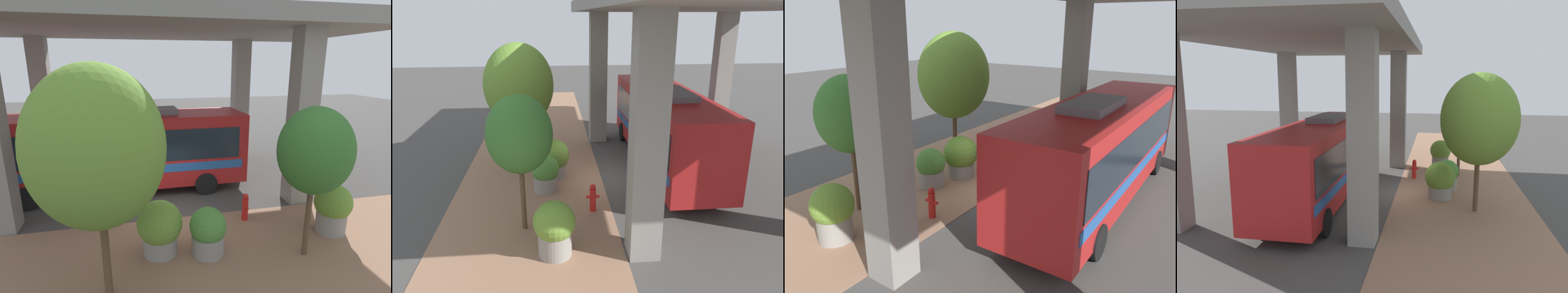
% 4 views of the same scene
% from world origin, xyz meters
% --- Properties ---
extents(ground_plane, '(80.00, 80.00, 0.00)m').
position_xyz_m(ground_plane, '(0.00, 0.00, 0.00)').
color(ground_plane, '#474442').
rests_on(ground_plane, ground).
extents(sidewalk_strip, '(6.00, 40.00, 0.02)m').
position_xyz_m(sidewalk_strip, '(-3.00, 0.00, 0.01)').
color(sidewalk_strip, '#936B51').
rests_on(sidewalk_strip, ground).
extents(bus, '(2.72, 10.87, 3.74)m').
position_xyz_m(bus, '(3.15, 1.51, 2.02)').
color(bus, '#B21E1E').
rests_on(bus, ground).
extents(fire_hydrant, '(0.48, 0.23, 1.06)m').
position_xyz_m(fire_hydrant, '(-0.69, -2.84, 0.54)').
color(fire_hydrant, red).
rests_on(fire_hydrant, ground).
extents(planter_front, '(1.11, 1.11, 1.52)m').
position_xyz_m(planter_front, '(-2.39, -0.97, 0.76)').
color(planter_front, gray).
rests_on(planter_front, ground).
extents(planter_middle, '(1.37, 1.37, 1.71)m').
position_xyz_m(planter_middle, '(-2.05, 0.44, 0.87)').
color(planter_middle, gray).
rests_on(planter_middle, ground).
extents(planter_back, '(1.24, 1.24, 1.73)m').
position_xyz_m(planter_back, '(-2.09, -5.42, 0.91)').
color(planter_back, gray).
rests_on(planter_back, ground).
extents(street_tree_near, '(2.07, 2.07, 4.54)m').
position_xyz_m(street_tree_near, '(-3.08, -3.83, 3.29)').
color(street_tree_near, brown).
rests_on(street_tree_near, ground).
extents(street_tree_far, '(3.09, 3.09, 5.70)m').
position_xyz_m(street_tree_far, '(-3.49, 1.89, 3.84)').
color(street_tree_far, brown).
rests_on(street_tree_far, ground).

